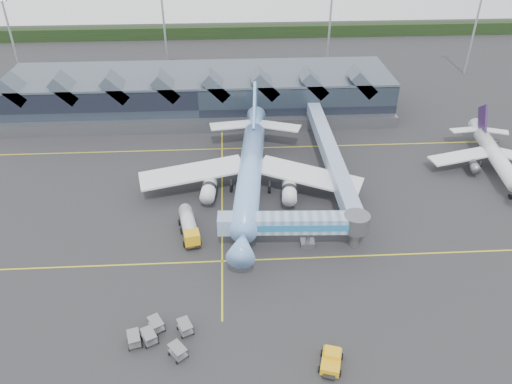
{
  "coord_description": "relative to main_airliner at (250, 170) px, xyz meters",
  "views": [
    {
      "loc": [
        1.83,
        -65.75,
        50.24
      ],
      "look_at": [
        5.8,
        3.24,
        5.0
      ],
      "focal_mm": 35.0,
      "sensor_mm": 36.0,
      "label": 1
    }
  ],
  "objects": [
    {
      "name": "ground",
      "position": [
        -5.23,
        -11.32,
        -4.45
      ],
      "size": [
        260.0,
        260.0,
        0.0
      ],
      "primitive_type": "plane",
      "color": "#252427",
      "rests_on": "ground"
    },
    {
      "name": "taxi_stripes",
      "position": [
        -5.23,
        -1.32,
        -4.44
      ],
      "size": [
        120.0,
        60.0,
        0.01
      ],
      "color": "gold",
      "rests_on": "ground"
    },
    {
      "name": "baggage_carts",
      "position": [
        -12.95,
        -33.97,
        -3.53
      ],
      "size": [
        8.4,
        7.16,
        1.63
      ],
      "rotation": [
        0.0,
        0.0,
        0.42
      ],
      "color": "gray",
      "rests_on": "ground"
    },
    {
      "name": "light_masts",
      "position": [
        15.77,
        51.48,
        8.04
      ],
      "size": [
        132.4,
        42.56,
        22.45
      ],
      "color": "#94979C",
      "rests_on": "ground"
    },
    {
      "name": "terminal",
      "position": [
        -10.3,
        36.03,
        0.43
      ],
      "size": [
        90.0,
        22.25,
        12.52
      ],
      "color": "black",
      "rests_on": "ground"
    },
    {
      "name": "pushback_tug",
      "position": [
        7.79,
        -38.89,
        -3.62
      ],
      "size": [
        3.47,
        4.53,
        1.83
      ],
      "rotation": [
        0.0,
        0.0,
        -0.29
      ],
      "color": "gold",
      "rests_on": "ground"
    },
    {
      "name": "fuel_truck",
      "position": [
        -10.58,
        -12.1,
        -2.65
      ],
      "size": [
        4.1,
        9.62,
        3.2
      ],
      "rotation": [
        0.0,
        0.0,
        0.2
      ],
      "color": "black",
      "rests_on": "ground"
    },
    {
      "name": "jet_bridge",
      "position": [
        7.29,
        -16.21,
        -0.27
      ],
      "size": [
        23.38,
        4.44,
        5.85
      ],
      "rotation": [
        0.0,
        0.0,
        -0.05
      ],
      "color": "#6587A9",
      "rests_on": "ground"
    },
    {
      "name": "regional_jet",
      "position": [
        48.02,
        5.21,
        -1.38
      ],
      "size": [
        25.68,
        28.2,
        9.68
      ],
      "rotation": [
        0.0,
        0.0,
        -0.13
      ],
      "color": "silver",
      "rests_on": "ground"
    },
    {
      "name": "tree_line_far",
      "position": [
        -5.23,
        98.68,
        -2.45
      ],
      "size": [
        260.0,
        4.0,
        4.0
      ],
      "primitive_type": "cube",
      "color": "black",
      "rests_on": "ground"
    },
    {
      "name": "main_airliner",
      "position": [
        0.0,
        0.0,
        0.0
      ],
      "size": [
        40.77,
        47.15,
        15.14
      ],
      "rotation": [
        0.0,
        0.0,
        -0.1
      ],
      "color": "#6F97E1",
      "rests_on": "ground"
    }
  ]
}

